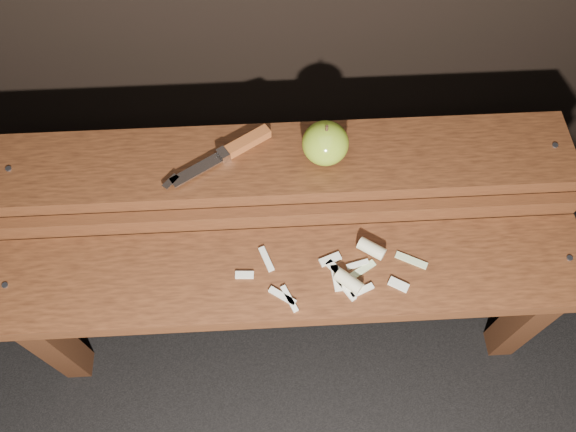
{
  "coord_description": "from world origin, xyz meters",
  "views": [
    {
      "loc": [
        -0.03,
        -0.49,
        1.44
      ],
      "look_at": [
        0.0,
        0.06,
        0.45
      ],
      "focal_mm": 35.0,
      "sensor_mm": 36.0,
      "label": 1
    }
  ],
  "objects_px": {
    "apple": "(325,143)",
    "bench_rear_tier": "(285,182)",
    "knife": "(235,149)",
    "bench_front_tier": "(291,289)"
  },
  "relations": [
    {
      "from": "apple",
      "to": "bench_rear_tier",
      "type": "bearing_deg",
      "value": -176.91
    },
    {
      "from": "apple",
      "to": "knife",
      "type": "height_order",
      "value": "apple"
    },
    {
      "from": "bench_front_tier",
      "to": "knife",
      "type": "height_order",
      "value": "knife"
    },
    {
      "from": "bench_rear_tier",
      "to": "knife",
      "type": "xyz_separation_m",
      "value": [
        -0.1,
        0.02,
        0.1
      ]
    },
    {
      "from": "apple",
      "to": "knife",
      "type": "relative_size",
      "value": 0.44
    },
    {
      "from": "bench_rear_tier",
      "to": "knife",
      "type": "relative_size",
      "value": 5.44
    },
    {
      "from": "bench_front_tier",
      "to": "knife",
      "type": "xyz_separation_m",
      "value": [
        -0.1,
        0.25,
        0.16
      ]
    },
    {
      "from": "bench_front_tier",
      "to": "bench_rear_tier",
      "type": "height_order",
      "value": "bench_rear_tier"
    },
    {
      "from": "bench_front_tier",
      "to": "apple",
      "type": "distance_m",
      "value": 0.31
    },
    {
      "from": "knife",
      "to": "bench_rear_tier",
      "type": "bearing_deg",
      "value": -13.21
    }
  ]
}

